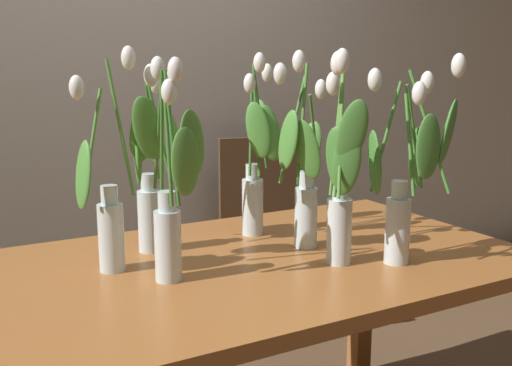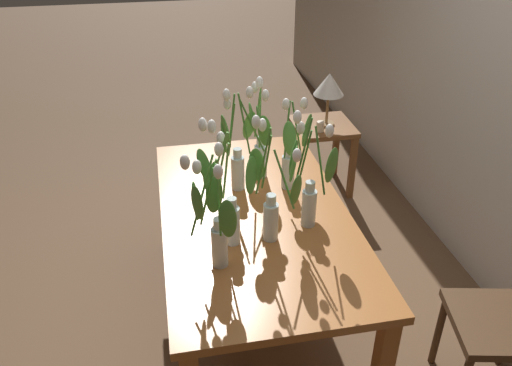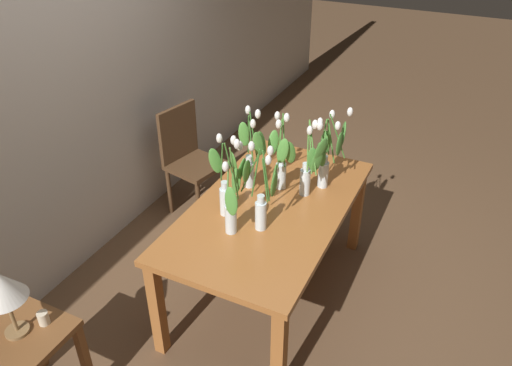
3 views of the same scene
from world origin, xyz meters
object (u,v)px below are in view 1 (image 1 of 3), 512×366
(tulip_vase_0, at_px, (167,186))
(tulip_vase_6, at_px, (341,191))
(tulip_vase_3, at_px, (154,189))
(dining_chair, at_px, (264,222))
(tulip_vase_5, at_px, (407,183))
(tulip_vase_1, at_px, (111,206))
(tulip_vase_4, at_px, (304,180))
(dining_table, at_px, (244,292))
(tulip_vase_2, at_px, (256,168))

(tulip_vase_0, distance_m, tulip_vase_6, 0.45)
(tulip_vase_3, height_order, dining_chair, tulip_vase_3)
(tulip_vase_6, bearing_deg, tulip_vase_5, -19.33)
(tulip_vase_1, height_order, tulip_vase_6, tulip_vase_1)
(tulip_vase_4, distance_m, tulip_vase_5, 0.30)
(dining_table, xyz_separation_m, tulip_vase_2, (0.16, 0.21, 0.31))
(dining_table, height_order, tulip_vase_4, tulip_vase_4)
(tulip_vase_0, relative_size, tulip_vase_4, 0.97)
(tulip_vase_6, height_order, dining_chair, tulip_vase_6)
(tulip_vase_5, relative_size, tulip_vase_6, 0.98)
(tulip_vase_1, distance_m, tulip_vase_2, 0.51)
(dining_table, relative_size, tulip_vase_2, 2.79)
(dining_table, bearing_deg, dining_chair, 57.71)
(tulip_vase_6, bearing_deg, tulip_vase_1, 153.64)
(dining_table, distance_m, tulip_vase_6, 0.40)
(tulip_vase_6, bearing_deg, tulip_vase_2, 95.88)
(dining_chair, bearing_deg, tulip_vase_5, -102.82)
(tulip_vase_1, bearing_deg, dining_chair, 43.61)
(tulip_vase_0, distance_m, dining_chair, 1.47)
(tulip_vase_3, distance_m, tulip_vase_6, 0.55)
(tulip_vase_6, bearing_deg, tulip_vase_4, 85.18)
(tulip_vase_4, distance_m, dining_chair, 1.19)
(dining_table, bearing_deg, tulip_vase_2, 53.67)
(tulip_vase_1, xyz_separation_m, tulip_vase_2, (0.50, 0.12, 0.04))
(tulip_vase_0, height_order, tulip_vase_2, tulip_vase_2)
(tulip_vase_4, bearing_deg, tulip_vase_5, -59.08)
(tulip_vase_0, bearing_deg, tulip_vase_4, 7.48)
(tulip_vase_5, bearing_deg, dining_chair, 77.18)
(tulip_vase_2, bearing_deg, tulip_vase_5, -64.57)
(tulip_vase_3, bearing_deg, tulip_vase_5, -39.83)
(dining_table, xyz_separation_m, tulip_vase_3, (-0.18, 0.22, 0.27))
(tulip_vase_5, distance_m, tulip_vase_6, 0.18)
(tulip_vase_3, height_order, tulip_vase_6, tulip_vase_6)
(dining_table, distance_m, dining_chair, 1.24)
(tulip_vase_2, distance_m, tulip_vase_5, 0.50)
(tulip_vase_0, bearing_deg, tulip_vase_5, -18.60)
(dining_table, height_order, tulip_vase_1, tulip_vase_1)
(tulip_vase_2, distance_m, tulip_vase_6, 0.39)
(dining_chair, bearing_deg, tulip_vase_4, -113.69)
(dining_table, xyz_separation_m, tulip_vase_4, (0.21, 0.03, 0.30))
(dining_table, xyz_separation_m, dining_chair, (0.66, 1.04, -0.12))
(tulip_vase_0, xyz_separation_m, dining_chair, (0.89, 1.08, -0.46))
(tulip_vase_2, height_order, dining_chair, tulip_vase_2)
(tulip_vase_3, bearing_deg, dining_table, -51.08)
(tulip_vase_3, height_order, tulip_vase_5, tulip_vase_5)
(tulip_vase_2, height_order, tulip_vase_3, tulip_vase_2)
(tulip_vase_3, relative_size, tulip_vase_6, 0.90)
(dining_table, bearing_deg, tulip_vase_4, 6.74)
(dining_table, distance_m, tulip_vase_2, 0.41)
(tulip_vase_0, xyz_separation_m, tulip_vase_5, (0.60, -0.20, -0.01))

